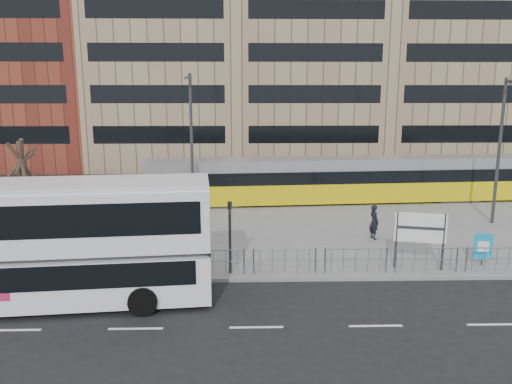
{
  "coord_description": "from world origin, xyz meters",
  "views": [
    {
      "loc": [
        -2.39,
        -19.29,
        7.85
      ],
      "look_at": [
        -1.76,
        6.0,
        2.5
      ],
      "focal_mm": 35.0,
      "sensor_mm": 36.0,
      "label": 1
    }
  ],
  "objects_px": {
    "pedestrian": "(374,222)",
    "traffic_light_west": "(230,228)",
    "tram": "(338,180)",
    "lamp_post_west": "(191,139)",
    "lamp_post_east": "(500,146)",
    "station_sign": "(420,230)",
    "ad_panel": "(483,247)",
    "bare_tree": "(19,136)",
    "double_decker_bus": "(49,240)"
  },
  "relations": [
    {
      "from": "pedestrian",
      "to": "traffic_light_west",
      "type": "xyz_separation_m",
      "value": [
        -7.27,
        -4.69,
        1.08
      ]
    },
    {
      "from": "pedestrian",
      "to": "tram",
      "type": "bearing_deg",
      "value": -13.67
    },
    {
      "from": "lamp_post_west",
      "to": "lamp_post_east",
      "type": "height_order",
      "value": "lamp_post_west"
    },
    {
      "from": "station_sign",
      "to": "lamp_post_east",
      "type": "height_order",
      "value": "lamp_post_east"
    },
    {
      "from": "tram",
      "to": "pedestrian",
      "type": "xyz_separation_m",
      "value": [
        0.33,
        -8.41,
        -0.62
      ]
    },
    {
      "from": "lamp_post_east",
      "to": "pedestrian",
      "type": "bearing_deg",
      "value": -159.84
    },
    {
      "from": "tram",
      "to": "lamp_post_west",
      "type": "relative_size",
      "value": 3.03
    },
    {
      "from": "ad_panel",
      "to": "tram",
      "type": "bearing_deg",
      "value": 122.12
    },
    {
      "from": "tram",
      "to": "lamp_post_east",
      "type": "distance_m",
      "value": 10.18
    },
    {
      "from": "tram",
      "to": "traffic_light_west",
      "type": "xyz_separation_m",
      "value": [
        -6.95,
        -13.1,
        0.46
      ]
    },
    {
      "from": "station_sign",
      "to": "lamp_post_west",
      "type": "height_order",
      "value": "lamp_post_west"
    },
    {
      "from": "lamp_post_east",
      "to": "station_sign",
      "type": "bearing_deg",
      "value": -133.6
    },
    {
      "from": "station_sign",
      "to": "bare_tree",
      "type": "relative_size",
      "value": 0.35
    },
    {
      "from": "double_decker_bus",
      "to": "tram",
      "type": "height_order",
      "value": "double_decker_bus"
    },
    {
      "from": "double_decker_bus",
      "to": "bare_tree",
      "type": "distance_m",
      "value": 9.47
    },
    {
      "from": "ad_panel",
      "to": "double_decker_bus",
      "type": "bearing_deg",
      "value": -155.45
    },
    {
      "from": "double_decker_bus",
      "to": "traffic_light_west",
      "type": "relative_size",
      "value": 3.75
    },
    {
      "from": "station_sign",
      "to": "traffic_light_west",
      "type": "height_order",
      "value": "traffic_light_west"
    },
    {
      "from": "lamp_post_west",
      "to": "pedestrian",
      "type": "bearing_deg",
      "value": -29.52
    },
    {
      "from": "bare_tree",
      "to": "lamp_post_east",
      "type": "bearing_deg",
      "value": 4.84
    },
    {
      "from": "traffic_light_west",
      "to": "lamp_post_west",
      "type": "height_order",
      "value": "lamp_post_west"
    },
    {
      "from": "lamp_post_east",
      "to": "bare_tree",
      "type": "xyz_separation_m",
      "value": [
        -25.54,
        -2.16,
        0.82
      ]
    },
    {
      "from": "double_decker_bus",
      "to": "pedestrian",
      "type": "height_order",
      "value": "double_decker_bus"
    },
    {
      "from": "double_decker_bus",
      "to": "pedestrian",
      "type": "distance_m",
      "value": 15.56
    },
    {
      "from": "ad_panel",
      "to": "bare_tree",
      "type": "xyz_separation_m",
      "value": [
        -21.67,
        4.66,
        4.46
      ]
    },
    {
      "from": "tram",
      "to": "lamp_post_west",
      "type": "distance_m",
      "value": 10.4
    },
    {
      "from": "double_decker_bus",
      "to": "station_sign",
      "type": "xyz_separation_m",
      "value": [
        14.49,
        2.94,
        -0.61
      ]
    },
    {
      "from": "double_decker_bus",
      "to": "ad_panel",
      "type": "height_order",
      "value": "double_decker_bus"
    },
    {
      "from": "station_sign",
      "to": "lamp_post_east",
      "type": "relative_size",
      "value": 0.3
    },
    {
      "from": "lamp_post_east",
      "to": "ad_panel",
      "type": "bearing_deg",
      "value": -119.58
    },
    {
      "from": "station_sign",
      "to": "ad_panel",
      "type": "distance_m",
      "value": 3.09
    },
    {
      "from": "pedestrian",
      "to": "double_decker_bus",
      "type": "bearing_deg",
      "value": 102.18
    },
    {
      "from": "lamp_post_west",
      "to": "lamp_post_east",
      "type": "xyz_separation_m",
      "value": [
        17.47,
        -2.77,
        -0.15
      ]
    },
    {
      "from": "double_decker_bus",
      "to": "traffic_light_west",
      "type": "height_order",
      "value": "double_decker_bus"
    },
    {
      "from": "station_sign",
      "to": "ad_panel",
      "type": "xyz_separation_m",
      "value": [
        2.94,
        0.33,
        -0.87
      ]
    },
    {
      "from": "lamp_post_west",
      "to": "ad_panel",
      "type": "bearing_deg",
      "value": -35.19
    },
    {
      "from": "traffic_light_west",
      "to": "tram",
      "type": "bearing_deg",
      "value": 80.89
    },
    {
      "from": "double_decker_bus",
      "to": "station_sign",
      "type": "distance_m",
      "value": 14.8
    },
    {
      "from": "ad_panel",
      "to": "traffic_light_west",
      "type": "xyz_separation_m",
      "value": [
        -11.04,
        -0.67,
        1.14
      ]
    },
    {
      "from": "station_sign",
      "to": "double_decker_bus",
      "type": "bearing_deg",
      "value": -155.57
    },
    {
      "from": "pedestrian",
      "to": "lamp_post_west",
      "type": "xyz_separation_m",
      "value": [
        -9.84,
        5.57,
        3.72
      ]
    },
    {
      "from": "double_decker_bus",
      "to": "bare_tree",
      "type": "height_order",
      "value": "bare_tree"
    },
    {
      "from": "tram",
      "to": "bare_tree",
      "type": "height_order",
      "value": "bare_tree"
    },
    {
      "from": "double_decker_bus",
      "to": "lamp_post_east",
      "type": "distance_m",
      "value": 23.67
    },
    {
      "from": "lamp_post_west",
      "to": "tram",
      "type": "bearing_deg",
      "value": 16.65
    },
    {
      "from": "tram",
      "to": "station_sign",
      "type": "bearing_deg",
      "value": -88.93
    },
    {
      "from": "station_sign",
      "to": "ad_panel",
      "type": "bearing_deg",
      "value": 19.41
    },
    {
      "from": "lamp_post_east",
      "to": "lamp_post_west",
      "type": "bearing_deg",
      "value": 171.0
    },
    {
      "from": "station_sign",
      "to": "bare_tree",
      "type": "height_order",
      "value": "bare_tree"
    },
    {
      "from": "double_decker_bus",
      "to": "ad_panel",
      "type": "bearing_deg",
      "value": 5.25
    }
  ]
}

